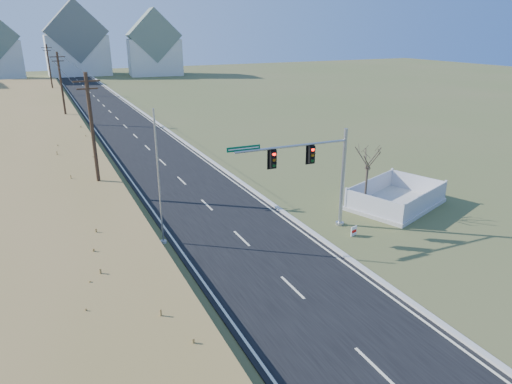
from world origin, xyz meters
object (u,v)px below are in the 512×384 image
(traffic_signal_mast, at_px, (318,169))
(fence_enclosure, at_px, (396,202))
(flagpole, at_px, (160,193))
(bare_tree, at_px, (369,156))
(open_sign, at_px, (354,231))

(traffic_signal_mast, relative_size, fence_enclosure, 1.01)
(traffic_signal_mast, distance_m, fence_enclosure, 8.19)
(traffic_signal_mast, bearing_deg, fence_enclosure, 9.50)
(fence_enclosure, xyz_separation_m, flagpole, (-16.28, 1.29, 2.83))
(traffic_signal_mast, xyz_separation_m, fence_enclosure, (7.29, 0.95, -3.61))
(flagpole, height_order, bare_tree, flagpole)
(fence_enclosure, xyz_separation_m, open_sign, (-5.70, -2.75, 0.02))
(fence_enclosure, distance_m, bare_tree, 4.75)
(open_sign, xyz_separation_m, flagpole, (-10.57, 4.04, 2.81))
(open_sign, height_order, flagpole, flagpole)
(bare_tree, bearing_deg, traffic_signal_mast, -170.47)
(traffic_signal_mast, relative_size, bare_tree, 1.57)
(bare_tree, bearing_deg, fence_enclosure, 4.24)
(traffic_signal_mast, relative_size, open_sign, 13.15)
(fence_enclosure, bearing_deg, bare_tree, 164.11)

